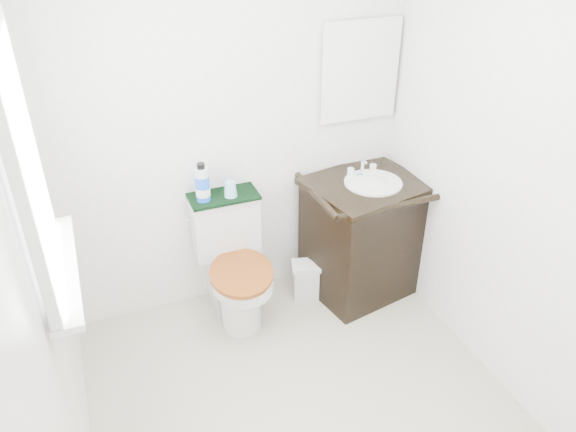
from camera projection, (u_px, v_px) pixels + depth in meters
floor at (310, 416)px, 2.99m from camera, size 2.40×2.40×0.00m
wall_back at (234, 126)px, 3.33m from camera, size 2.40×0.00×2.40m
wall_left at (38, 284)px, 2.03m from camera, size 0.00×2.40×2.40m
wall_right at (523, 181)px, 2.72m from camera, size 0.00×2.40×2.40m
window at (24, 167)px, 2.06m from camera, size 0.02×0.70×0.90m
mirror at (360, 71)px, 3.44m from camera, size 0.50×0.02×0.60m
toilet at (233, 268)px, 3.55m from camera, size 0.45×0.65×0.79m
vanity at (363, 234)px, 3.73m from camera, size 0.80×0.72×0.92m
trash_bin at (306, 280)px, 3.78m from camera, size 0.22×0.19×0.27m
towel at (223, 196)px, 3.41m from camera, size 0.42×0.22×0.02m
mouthwash_bottle at (202, 184)px, 3.30m from camera, size 0.08×0.08×0.24m
cup at (230, 189)px, 3.37m from camera, size 0.08×0.08×0.10m
soap_bar at (360, 175)px, 3.60m from camera, size 0.06×0.04×0.02m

